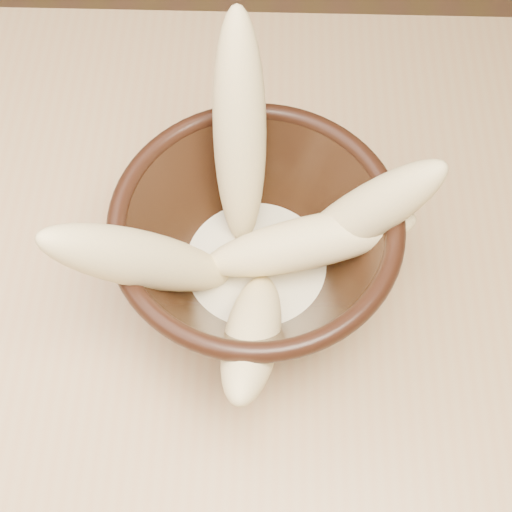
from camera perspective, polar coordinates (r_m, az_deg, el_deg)
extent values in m
cube|color=tan|center=(0.60, 4.17, -9.47)|extent=(1.20, 0.80, 0.04)
cylinder|color=black|center=(0.60, 0.00, -2.33)|extent=(0.09, 0.09, 0.01)
cylinder|color=black|center=(0.58, 0.00, -1.38)|extent=(0.09, 0.09, 0.01)
torus|color=black|center=(0.51, 0.00, 2.81)|extent=(0.22, 0.22, 0.01)
cylinder|color=beige|center=(0.57, 0.00, -0.90)|extent=(0.12, 0.12, 0.02)
ellipsoid|color=#F7DD92|center=(0.54, -1.31, 9.76)|extent=(0.05, 0.12, 0.19)
ellipsoid|color=#F7DD92|center=(0.50, -8.88, -0.30)|extent=(0.15, 0.10, 0.16)
ellipsoid|color=#F7DD92|center=(0.53, 8.39, 3.13)|extent=(0.13, 0.05, 0.15)
ellipsoid|color=#F7DD92|center=(0.53, 4.15, 1.07)|extent=(0.17, 0.06, 0.08)
ellipsoid|color=#F7DD92|center=(0.51, -0.30, -6.36)|extent=(0.06, 0.14, 0.10)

